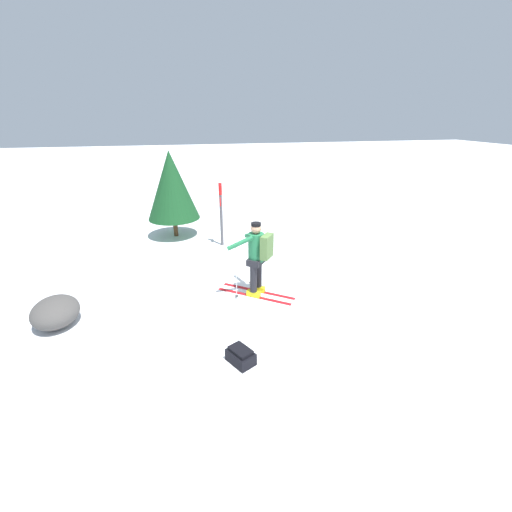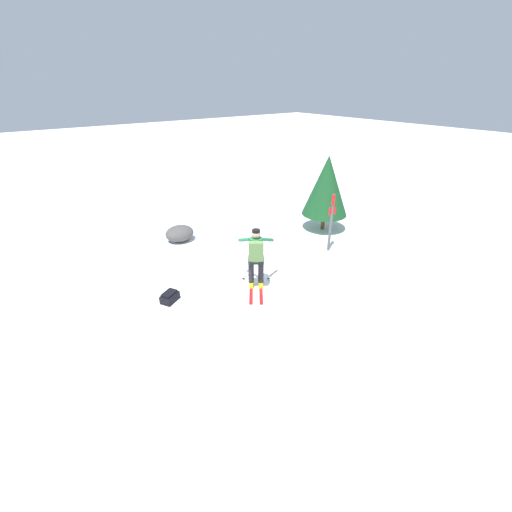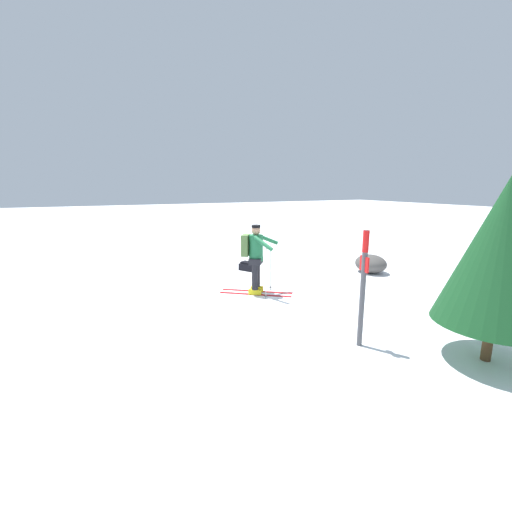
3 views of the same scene
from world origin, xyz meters
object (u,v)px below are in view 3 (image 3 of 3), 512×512
(dropped_backpack, at_px, (247,266))
(rock_boulder, at_px, (371,264))
(trail_marker, at_px, (363,279))
(pine_tree, at_px, (501,252))
(skier, at_px, (255,254))

(dropped_backpack, distance_m, rock_boulder, 3.69)
(rock_boulder, bearing_deg, dropped_backpack, 60.12)
(trail_marker, xyz_separation_m, pine_tree, (-1.19, -1.36, 0.53))
(dropped_backpack, xyz_separation_m, trail_marker, (-5.34, 0.42, 0.99))
(skier, bearing_deg, dropped_backpack, -19.67)
(trail_marker, distance_m, rock_boulder, 5.11)
(skier, relative_size, pine_tree, 0.61)
(dropped_backpack, distance_m, trail_marker, 5.45)
(skier, xyz_separation_m, dropped_backpack, (2.13, -0.76, -0.83))
(trail_marker, bearing_deg, pine_tree, -131.11)
(pine_tree, bearing_deg, dropped_backpack, 8.20)
(pine_tree, bearing_deg, trail_marker, 48.89)
(rock_boulder, xyz_separation_m, pine_tree, (-4.70, 2.25, 1.37))
(skier, height_order, trail_marker, trail_marker)
(skier, height_order, rock_boulder, skier)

